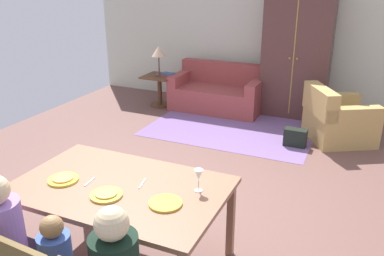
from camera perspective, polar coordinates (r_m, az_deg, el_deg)
The scene contains 21 objects.
ground_plane at distance 5.00m, azimuth 3.33°, elevation -7.26°, with size 7.51×6.32×0.02m, color brown.
back_wall at distance 7.56m, azimuth 12.51°, elevation 12.93°, with size 7.51×0.10×2.70m, color beige.
dining_table at distance 3.36m, azimuth -10.12°, elevation -8.99°, with size 1.70×1.08×0.76m.
plate_near_man at distance 3.51m, azimuth -17.72°, elevation -6.96°, with size 0.25×0.25×0.02m, color yellow.
pizza_near_man at distance 3.50m, azimuth -17.75°, elevation -6.74°, with size 0.17×0.17×0.01m, color #E79249.
plate_near_child at distance 3.20m, azimuth -12.01°, elevation -9.24°, with size 0.25×0.25×0.02m, color gold.
pizza_near_child at distance 3.19m, azimuth -12.03°, elevation -9.00°, with size 0.17×0.17×0.01m, color gold.
plate_near_woman at distance 3.04m, azimuth -3.77°, elevation -10.55°, with size 0.25×0.25×0.02m, color gold.
wine_glass at distance 3.14m, azimuth 0.93°, elevation -6.77°, with size 0.07×0.07×0.19m.
fork at distance 3.43m, azimuth -14.24°, elevation -7.35°, with size 0.02×0.15×0.01m, color silver.
knife at distance 3.33m, azimuth -7.02°, elevation -7.77°, with size 0.01×0.17×0.01m, color silver.
person_man at distance 3.29m, azimuth -24.29°, elevation -15.20°, with size 0.30×0.40×1.11m.
area_rug at distance 6.58m, azimuth 5.56°, elevation 0.00°, with size 2.60×1.80×0.01m, color slate.
couch at distance 7.43m, azimuth 3.69°, elevation 4.97°, with size 1.63×0.86×0.82m.
armchair at distance 6.36m, azimuth 19.75°, elevation 1.08°, with size 1.17×1.17×0.82m.
armoire at distance 7.17m, azimuth 14.55°, elevation 9.89°, with size 1.10×0.59×2.10m.
side_table at distance 7.61m, azimuth -4.59°, elevation 5.91°, with size 0.56×0.56×0.58m.
table_lamp at distance 7.47m, azimuth -4.73°, elevation 10.59°, with size 0.26×0.26×0.54m.
book_lower at distance 7.49m, azimuth -3.36°, elevation 7.40°, with size 0.22×0.16×0.03m, color #9C3832.
book_upper at distance 7.52m, azimuth -3.39°, elevation 7.68°, with size 0.22×0.16×0.03m, color #345883.
handbag at distance 6.03m, azimuth 14.37°, elevation -1.31°, with size 0.32×0.16×0.26m, color black.
Camera 1 is at (1.53, -3.56, 2.36)m, focal length 37.79 mm.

